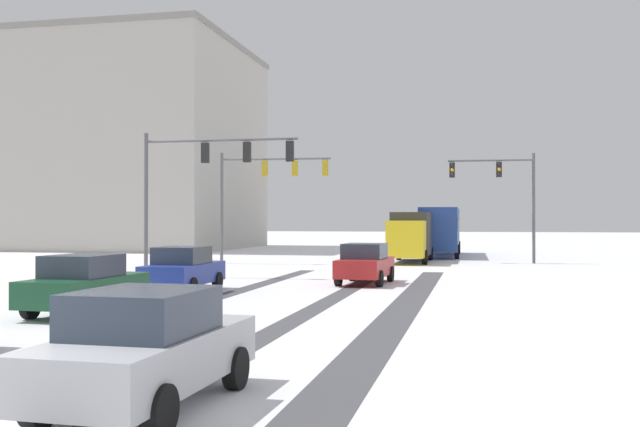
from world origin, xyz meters
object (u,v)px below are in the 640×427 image
at_px(traffic_signal_near_left, 206,169).
at_px(car_red_lead, 365,263).
at_px(car_dark_green_third, 85,284).
at_px(car_silver_fifth, 146,348).
at_px(traffic_signal_far_right, 504,186).
at_px(bus_oncoming, 441,228).
at_px(car_blue_second, 183,269).
at_px(traffic_signal_far_left, 265,181).
at_px(office_building_far_left_block, 85,149).
at_px(box_truck_delivery, 411,235).

bearing_deg(traffic_signal_near_left, car_red_lead, -13.18).
xyz_separation_m(traffic_signal_near_left, car_dark_green_third, (1.38, -12.61, -4.01)).
xyz_separation_m(car_red_lead, car_dark_green_third, (-6.05, -10.87, 0.00)).
bearing_deg(car_silver_fifth, traffic_signal_far_right, 80.34).
bearing_deg(bus_oncoming, traffic_signal_far_right, -62.74).
height_order(car_red_lead, bus_oncoming, bus_oncoming).
relative_size(traffic_signal_near_left, car_blue_second, 1.74).
bearing_deg(car_silver_fifth, car_dark_green_third, 124.45).
height_order(car_red_lead, car_blue_second, same).
relative_size(car_red_lead, car_silver_fifth, 1.01).
xyz_separation_m(traffic_signal_far_left, car_dark_green_third, (1.64, -22.77, -3.99)).
height_order(traffic_signal_far_left, bus_oncoming, traffic_signal_far_left).
bearing_deg(traffic_signal_near_left, car_silver_fifth, -70.94).
bearing_deg(car_silver_fifth, office_building_far_left_block, 120.90).
bearing_deg(box_truck_delivery, traffic_signal_near_left, -119.98).
xyz_separation_m(traffic_signal_far_right, bus_oncoming, (-4.08, 7.92, -2.61)).
relative_size(car_silver_fifth, box_truck_delivery, 0.56).
bearing_deg(bus_oncoming, car_silver_fifth, -92.54).
xyz_separation_m(traffic_signal_far_right, car_red_lead, (-5.95, -15.58, -3.78)).
height_order(car_red_lead, car_silver_fifth, same).
bearing_deg(traffic_signal_far_left, car_red_lead, -57.13).
relative_size(car_red_lead, car_blue_second, 1.01).
relative_size(car_dark_green_third, car_silver_fifth, 1.00).
height_order(traffic_signal_near_left, car_dark_green_third, traffic_signal_near_left).
bearing_deg(traffic_signal_near_left, bus_oncoming, 66.87).
relative_size(traffic_signal_far_right, car_silver_fifth, 1.57).
xyz_separation_m(traffic_signal_far_right, car_blue_second, (-11.71, -20.35, -3.78)).
relative_size(traffic_signal_near_left, office_building_far_left_block, 0.24).
relative_size(car_dark_green_third, office_building_far_left_block, 0.14).
distance_m(traffic_signal_near_left, office_building_far_left_block, 38.78).
relative_size(car_blue_second, bus_oncoming, 0.37).
distance_m(traffic_signal_far_left, traffic_signal_far_right, 14.13).
bearing_deg(traffic_signal_far_right, office_building_far_left_block, 155.83).
distance_m(traffic_signal_far_left, bus_oncoming, 15.30).
bearing_deg(traffic_signal_far_left, office_building_far_left_block, 139.03).
relative_size(car_blue_second, car_silver_fifth, 0.99).
relative_size(traffic_signal_far_left, car_blue_second, 1.59).
relative_size(traffic_signal_near_left, bus_oncoming, 0.65).
distance_m(traffic_signal_far_right, car_silver_fifth, 35.91).
xyz_separation_m(traffic_signal_far_left, box_truck_delivery, (8.16, 3.55, -3.17)).
bearing_deg(car_silver_fifth, car_red_lead, 89.87).
distance_m(traffic_signal_far_right, office_building_far_left_block, 40.82).
xyz_separation_m(car_red_lead, bus_oncoming, (1.87, 23.50, 1.18)).
distance_m(car_dark_green_third, box_truck_delivery, 27.12).
xyz_separation_m(car_blue_second, box_truck_delivery, (6.24, 20.21, 0.82)).
relative_size(car_blue_second, car_dark_green_third, 0.99).
bearing_deg(traffic_signal_far_right, traffic_signal_near_left, -134.03).
distance_m(box_truck_delivery, office_building_far_left_block, 36.49).
distance_m(car_red_lead, bus_oncoming, 23.61).
relative_size(traffic_signal_far_left, box_truck_delivery, 0.88).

